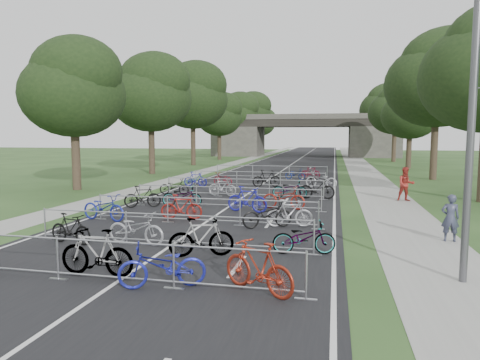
# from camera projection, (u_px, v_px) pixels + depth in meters

# --- Properties ---
(ground) EXTENTS (200.00, 200.00, 0.00)m
(ground) POSITION_uv_depth(u_px,v_px,m) (115.00, 284.00, 10.36)
(ground) COLOR #27431C
(ground) RESTS_ON ground
(road) EXTENTS (11.00, 140.00, 0.01)m
(road) POSITION_uv_depth(u_px,v_px,m) (296.00, 161.00, 58.92)
(road) COLOR black
(road) RESTS_ON ground
(sidewalk_right) EXTENTS (3.00, 140.00, 0.01)m
(sidewalk_right) POSITION_uv_depth(u_px,v_px,m) (356.00, 162.00, 57.20)
(sidewalk_right) COLOR gray
(sidewalk_right) RESTS_ON ground
(sidewalk_left) EXTENTS (2.00, 140.00, 0.01)m
(sidewalk_left) POSITION_uv_depth(u_px,v_px,m) (243.00, 161.00, 60.53)
(sidewalk_left) COLOR gray
(sidewalk_left) RESTS_ON ground
(lane_markings) EXTENTS (0.12, 140.00, 0.00)m
(lane_markings) POSITION_uv_depth(u_px,v_px,m) (296.00, 161.00, 58.92)
(lane_markings) COLOR silver
(lane_markings) RESTS_ON ground
(overpass_bridge) EXTENTS (31.00, 8.00, 7.05)m
(overpass_bridge) POSITION_uv_depth(u_px,v_px,m) (304.00, 136.00, 73.11)
(overpass_bridge) COLOR #403E39
(overpass_bridge) RESTS_ON ground
(lamppost) EXTENTS (0.61, 0.65, 8.21)m
(lamppost) POSITION_uv_depth(u_px,v_px,m) (474.00, 106.00, 10.07)
(lamppost) COLOR #4C4C51
(lamppost) RESTS_ON ground
(tree_left_0) EXTENTS (6.72, 6.72, 10.25)m
(tree_left_0) POSITION_uv_depth(u_px,v_px,m) (74.00, 90.00, 27.60)
(tree_left_0) COLOR #33261C
(tree_left_0) RESTS_ON ground
(tree_left_1) EXTENTS (7.56, 7.56, 11.53)m
(tree_left_1) POSITION_uv_depth(u_px,v_px,m) (151.00, 95.00, 39.17)
(tree_left_1) COLOR #33261C
(tree_left_1) RESTS_ON ground
(tree_right_1) EXTENTS (8.18, 8.18, 12.47)m
(tree_right_1) POSITION_uv_depth(u_px,v_px,m) (439.00, 81.00, 33.84)
(tree_right_1) COLOR #33261C
(tree_right_1) RESTS_ON ground
(tree_left_2) EXTENTS (8.40, 8.40, 12.81)m
(tree_left_2) POSITION_uv_depth(u_px,v_px,m) (193.00, 97.00, 50.73)
(tree_left_2) COLOR #33261C
(tree_left_2) RESTS_ON ground
(tree_right_2) EXTENTS (6.16, 6.16, 9.39)m
(tree_right_2) POSITION_uv_depth(u_px,v_px,m) (411.00, 113.00, 45.70)
(tree_right_2) COLOR #33261C
(tree_right_2) RESTS_ON ground
(tree_left_3) EXTENTS (6.72, 6.72, 10.25)m
(tree_left_3) POSITION_uv_depth(u_px,v_px,m) (220.00, 115.00, 62.56)
(tree_left_3) COLOR #33261C
(tree_left_3) RESTS_ON ground
(tree_right_3) EXTENTS (7.17, 7.17, 10.93)m
(tree_right_3) POSITION_uv_depth(u_px,v_px,m) (396.00, 110.00, 57.25)
(tree_right_3) COLOR #33261C
(tree_right_3) RESTS_ON ground
(tree_left_4) EXTENTS (7.56, 7.56, 11.53)m
(tree_left_4) POSITION_uv_depth(u_px,v_px,m) (238.00, 114.00, 74.12)
(tree_left_4) COLOR #33261C
(tree_left_4) RESTS_ON ground
(tree_right_4) EXTENTS (8.18, 8.18, 12.47)m
(tree_right_4) POSITION_uv_depth(u_px,v_px,m) (386.00, 108.00, 68.80)
(tree_right_4) COLOR #33261C
(tree_right_4) RESTS_ON ground
(tree_left_5) EXTENTS (8.40, 8.40, 12.81)m
(tree_left_5) POSITION_uv_depth(u_px,v_px,m) (251.00, 113.00, 85.69)
(tree_left_5) COLOR #33261C
(tree_left_5) RESTS_ON ground
(tree_right_5) EXTENTS (6.16, 6.16, 9.39)m
(tree_right_5) POSITION_uv_depth(u_px,v_px,m) (378.00, 123.00, 80.66)
(tree_right_5) COLOR #33261C
(tree_right_5) RESTS_ON ground
(tree_left_6) EXTENTS (6.72, 6.72, 10.25)m
(tree_left_6) POSITION_uv_depth(u_px,v_px,m) (261.00, 122.00, 97.51)
(tree_left_6) COLOR #33261C
(tree_left_6) RESTS_ON ground
(tree_right_6) EXTENTS (7.17, 7.17, 10.93)m
(tree_right_6) POSITION_uv_depth(u_px,v_px,m) (373.00, 120.00, 92.21)
(tree_right_6) COLOR #33261C
(tree_right_6) RESTS_ON ground
(barrier_row_0) EXTENTS (9.70, 0.08, 1.10)m
(barrier_row_0) POSITION_uv_depth(u_px,v_px,m) (114.00, 262.00, 10.31)
(barrier_row_0) COLOR #A5A7AD
(barrier_row_0) RESTS_ON ground
(barrier_row_1) EXTENTS (9.70, 0.08, 1.10)m
(barrier_row_1) POSITION_uv_depth(u_px,v_px,m) (170.00, 230.00, 13.80)
(barrier_row_1) COLOR #A5A7AD
(barrier_row_1) RESTS_ON ground
(barrier_row_2) EXTENTS (9.70, 0.08, 1.10)m
(barrier_row_2) POSITION_uv_depth(u_px,v_px,m) (203.00, 211.00, 17.30)
(barrier_row_2) COLOR #A5A7AD
(barrier_row_2) RESTS_ON ground
(barrier_row_3) EXTENTS (9.70, 0.08, 1.10)m
(barrier_row_3) POSITION_uv_depth(u_px,v_px,m) (226.00, 198.00, 20.99)
(barrier_row_3) COLOR #A5A7AD
(barrier_row_3) RESTS_ON ground
(barrier_row_4) EXTENTS (9.70, 0.08, 1.10)m
(barrier_row_4) POSITION_uv_depth(u_px,v_px,m) (243.00, 188.00, 24.87)
(barrier_row_4) COLOR #A5A7AD
(barrier_row_4) RESTS_ON ground
(barrier_row_5) EXTENTS (9.70, 0.08, 1.10)m
(barrier_row_5) POSITION_uv_depth(u_px,v_px,m) (258.00, 179.00, 29.73)
(barrier_row_5) COLOR #A5A7AD
(barrier_row_5) RESTS_ON ground
(barrier_row_6) EXTENTS (9.70, 0.08, 1.10)m
(barrier_row_6) POSITION_uv_depth(u_px,v_px,m) (271.00, 172.00, 35.55)
(barrier_row_6) COLOR #A5A7AD
(barrier_row_6) RESTS_ON ground
(bike_1) EXTENTS (2.06, 0.63, 1.23)m
(bike_1) POSITION_uv_depth(u_px,v_px,m) (97.00, 253.00, 10.87)
(bike_1) COLOR #A5A7AD
(bike_1) RESTS_ON ground
(bike_2) EXTENTS (2.17, 1.46, 1.08)m
(bike_2) POSITION_uv_depth(u_px,v_px,m) (162.00, 266.00, 10.03)
(bike_2) COLOR navy
(bike_2) RESTS_ON ground
(bike_3) EXTENTS (2.04, 1.53, 1.22)m
(bike_3) POSITION_uv_depth(u_px,v_px,m) (258.00, 267.00, 9.71)
(bike_3) COLOR maroon
(bike_3) RESTS_ON ground
(bike_4) EXTENTS (1.76, 0.81, 1.02)m
(bike_4) POSITION_uv_depth(u_px,v_px,m) (71.00, 229.00, 14.11)
(bike_4) COLOR black
(bike_4) RESTS_ON ground
(bike_5) EXTENTS (2.10, 0.92, 1.07)m
(bike_5) POSITION_uv_depth(u_px,v_px,m) (136.00, 229.00, 14.06)
(bike_5) COLOR #989A9F
(bike_5) RESTS_ON ground
(bike_6) EXTENTS (2.01, 1.18, 1.17)m
(bike_6) POSITION_uv_depth(u_px,v_px,m) (201.00, 238.00, 12.63)
(bike_6) COLOR #A5A7AD
(bike_6) RESTS_ON ground
(bike_7) EXTENTS (2.00, 1.05, 1.00)m
(bike_7) POSITION_uv_depth(u_px,v_px,m) (304.00, 238.00, 12.92)
(bike_7) COLOR #A5A7AD
(bike_7) RESTS_ON ground
(bike_8) EXTENTS (2.27, 1.21, 1.13)m
(bike_8) POSITION_uv_depth(u_px,v_px,m) (104.00, 208.00, 17.98)
(bike_8) COLOR navy
(bike_8) RESTS_ON ground
(bike_9) EXTENTS (1.84, 0.72, 1.08)m
(bike_9) POSITION_uv_depth(u_px,v_px,m) (181.00, 207.00, 18.20)
(bike_9) COLOR maroon
(bike_9) RESTS_ON ground
(bike_10) EXTENTS (2.11, 1.57, 1.06)m
(bike_10) POSITION_uv_depth(u_px,v_px,m) (267.00, 215.00, 16.57)
(bike_10) COLOR black
(bike_10) RESTS_ON ground
(bike_11) EXTENTS (1.89, 0.88, 1.10)m
(bike_11) POSITION_uv_depth(u_px,v_px,m) (289.00, 214.00, 16.68)
(bike_11) COLOR #9A9AA1
(bike_11) RESTS_ON ground
(bike_12) EXTENTS (1.86, 1.23, 1.09)m
(bike_12) POSITION_uv_depth(u_px,v_px,m) (143.00, 197.00, 21.26)
(bike_12) COLOR black
(bike_12) RESTS_ON ground
(bike_13) EXTENTS (2.10, 0.99, 1.06)m
(bike_13) POSITION_uv_depth(u_px,v_px,m) (182.00, 196.00, 21.50)
(bike_13) COLOR #A5A7AD
(bike_13) RESTS_ON ground
(bike_14) EXTENTS (2.10, 1.03, 1.21)m
(bike_14) POSITION_uv_depth(u_px,v_px,m) (247.00, 200.00, 19.94)
(bike_14) COLOR #1B1A92
(bike_14) RESTS_ON ground
(bike_15) EXTENTS (2.19, 1.01, 1.11)m
(bike_15) POSITION_uv_depth(u_px,v_px,m) (284.00, 198.00, 20.86)
(bike_15) COLOR maroon
(bike_15) RESTS_ON ground
(bike_16) EXTENTS (1.86, 0.70, 0.97)m
(bike_16) POSITION_uv_depth(u_px,v_px,m) (174.00, 187.00, 25.87)
(bike_16) COLOR black
(bike_16) RESTS_ON ground
(bike_17) EXTENTS (1.86, 0.83, 1.08)m
(bike_17) POSITION_uv_depth(u_px,v_px,m) (222.00, 187.00, 25.24)
(bike_17) COLOR #9E9FA5
(bike_17) RESTS_ON ground
(bike_18) EXTENTS (2.00, 0.71, 1.05)m
(bike_18) POSITION_uv_depth(u_px,v_px,m) (290.00, 189.00, 24.42)
(bike_18) COLOR #A5A7AD
(bike_18) RESTS_ON ground
(bike_19) EXTENTS (2.01, 0.59, 1.21)m
(bike_19) POSITION_uv_depth(u_px,v_px,m) (317.00, 188.00, 24.12)
(bike_19) COLOR black
(bike_19) RESTS_ON ground
(bike_20) EXTENTS (1.78, 0.67, 1.05)m
(bike_20) POSITION_uv_depth(u_px,v_px,m) (195.00, 179.00, 29.82)
(bike_20) COLOR navy
(bike_20) RESTS_ON ground
(bike_21) EXTENTS (1.84, 1.32, 0.92)m
(bike_21) POSITION_uv_depth(u_px,v_px,m) (223.00, 179.00, 30.75)
(bike_21) COLOR maroon
(bike_21) RESTS_ON ground
(bike_22) EXTENTS (2.07, 1.27, 1.20)m
(bike_22) POSITION_uv_depth(u_px,v_px,m) (267.00, 178.00, 29.70)
(bike_22) COLOR black
(bike_22) RESTS_ON ground
(bike_23) EXTENTS (2.27, 1.25, 1.13)m
(bike_23) POSITION_uv_depth(u_px,v_px,m) (321.00, 180.00, 29.11)
(bike_23) COLOR #B0B0B9
(bike_23) RESTS_ON ground
(bike_26) EXTENTS (1.82, 1.05, 0.90)m
(bike_26) POSITION_uv_depth(u_px,v_px,m) (295.00, 174.00, 34.60)
(bike_26) COLOR navy
(bike_26) RESTS_ON ground
(bike_27) EXTENTS (1.69, 0.87, 0.98)m
(bike_27) POSITION_uv_depth(u_px,v_px,m) (311.00, 172.00, 35.77)
(bike_27) COLOR maroon
(bike_27) RESTS_ON ground
(pedestrian_a) EXTENTS (0.60, 0.40, 1.61)m
(pedestrian_a) POSITION_uv_depth(u_px,v_px,m) (450.00, 218.00, 14.44)
(pedestrian_a) COLOR #32354B
(pedestrian_a) RESTS_ON ground
(pedestrian_b) EXTENTS (0.97, 0.79, 1.86)m
(pedestrian_b) POSITION_uv_depth(u_px,v_px,m) (406.00, 184.00, 23.29)
(pedestrian_b) COLOR maroon
(pedestrian_b) RESTS_ON ground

